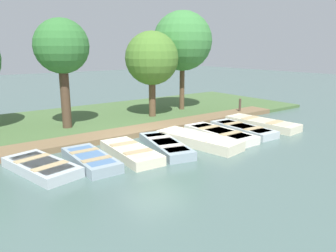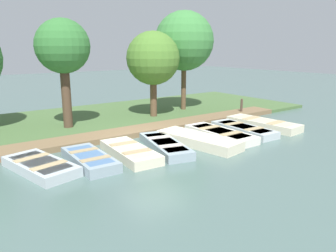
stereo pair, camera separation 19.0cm
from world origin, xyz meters
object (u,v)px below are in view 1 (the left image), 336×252
rowboat_4 (198,140)px  rowboat_6 (243,129)px  rowboat_0 (41,167)px  rowboat_3 (165,145)px  rowboat_1 (91,159)px  park_tree_center (152,59)px  park_tree_right (182,41)px  park_tree_left (62,48)px  rowboat_5 (220,134)px  rowboat_7 (262,123)px  rowboat_2 (131,152)px  mooring_post_far (240,107)px

rowboat_4 → rowboat_6: 2.89m
rowboat_0 → rowboat_3: 4.41m
rowboat_1 → park_tree_center: (-4.58, 5.52, 3.00)m
park_tree_right → park_tree_left: bearing=-86.5°
park_tree_right → rowboat_5: bearing=-23.0°
rowboat_1 → park_tree_left: park_tree_left is taller
rowboat_1 → rowboat_7: bearing=90.7°
rowboat_0 → rowboat_6: bearing=73.6°
rowboat_2 → rowboat_4: rowboat_4 is taller
rowboat_3 → mooring_post_far: mooring_post_far is taller
rowboat_4 → park_tree_center: bearing=156.2°
park_tree_center → park_tree_right: park_tree_right is taller
rowboat_6 → mooring_post_far: size_ratio=3.37×
rowboat_7 → rowboat_6: bearing=-90.5°
park_tree_left → park_tree_center: bearing=87.5°
park_tree_left → park_tree_right: (-0.43, 7.07, 0.36)m
rowboat_0 → park_tree_right: (-4.90, 9.52, 3.91)m
rowboat_5 → rowboat_7: rowboat_7 is taller
rowboat_0 → rowboat_2: rowboat_2 is taller
park_tree_right → rowboat_4: bearing=-33.4°
rowboat_3 → rowboat_4: 1.44m
rowboat_2 → park_tree_right: size_ratio=0.52×
rowboat_1 → rowboat_4: rowboat_4 is taller
rowboat_0 → rowboat_1: bearing=65.1°
rowboat_3 → mooring_post_far: 7.65m
mooring_post_far → park_tree_left: size_ratio=0.19×
rowboat_0 → rowboat_6: 8.70m
mooring_post_far → park_tree_center: (-2.06, -4.54, 2.68)m
rowboat_3 → park_tree_left: size_ratio=0.67×
park_tree_center → rowboat_6: bearing=19.6°
rowboat_1 → mooring_post_far: size_ratio=2.84×
rowboat_2 → rowboat_3: 1.45m
rowboat_4 → park_tree_right: park_tree_right is taller
rowboat_2 → park_tree_left: size_ratio=0.60×
mooring_post_far → rowboat_2: bearing=-73.1°
rowboat_1 → rowboat_2: bearing=87.3°
rowboat_6 → rowboat_2: bearing=-88.5°
rowboat_0 → rowboat_1: rowboat_1 is taller
park_tree_right → rowboat_1: bearing=-57.1°
rowboat_7 → park_tree_left: 9.80m
rowboat_0 → rowboat_6: rowboat_0 is taller
rowboat_3 → rowboat_7: 5.83m
rowboat_4 → rowboat_5: size_ratio=1.09×
rowboat_2 → park_tree_center: (-4.67, 4.07, 2.99)m
rowboat_2 → park_tree_center: park_tree_center is taller
park_tree_right → mooring_post_far: bearing=37.0°
rowboat_1 → rowboat_3: 2.91m
rowboat_1 → rowboat_6: bearing=89.6°
rowboat_6 → park_tree_right: (-5.39, 0.83, 3.91)m
rowboat_3 → park_tree_right: bearing=149.9°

